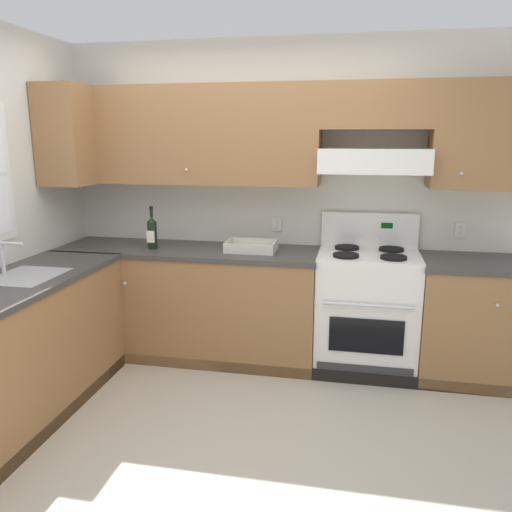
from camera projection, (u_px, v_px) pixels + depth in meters
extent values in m
plane|color=#B2AA99|center=(204.00, 443.00, 3.07)|extent=(7.04, 7.04, 0.00)
cube|color=silver|center=(311.00, 201.00, 4.24)|extent=(4.68, 0.12, 2.55)
cube|color=olive|center=(193.00, 135.00, 4.07)|extent=(2.02, 0.34, 0.76)
cube|color=olive|center=(490.00, 135.00, 3.65)|extent=(0.81, 0.34, 0.76)
cube|color=olive|center=(376.00, 106.00, 3.75)|extent=(0.80, 0.34, 0.34)
cube|color=white|center=(374.00, 160.00, 3.80)|extent=(0.80, 0.46, 0.17)
cube|color=white|center=(374.00, 172.00, 3.61)|extent=(0.80, 0.03, 0.04)
sphere|color=silver|center=(186.00, 170.00, 3.95)|extent=(0.02, 0.02, 0.02)
sphere|color=silver|center=(462.00, 173.00, 3.57)|extent=(0.02, 0.02, 0.02)
cube|color=silver|center=(277.00, 224.00, 4.27)|extent=(0.08, 0.01, 0.12)
cube|color=silver|center=(277.00, 222.00, 4.26)|extent=(0.03, 0.00, 0.03)
cube|color=silver|center=(277.00, 227.00, 4.27)|extent=(0.03, 0.00, 0.03)
cube|color=silver|center=(460.00, 230.00, 3.99)|extent=(0.08, 0.01, 0.12)
cube|color=silver|center=(461.00, 227.00, 3.98)|extent=(0.03, 0.00, 0.03)
cube|color=silver|center=(460.00, 233.00, 3.99)|extent=(0.03, 0.00, 0.03)
cube|color=olive|center=(76.00, 135.00, 4.07)|extent=(0.34, 0.64, 0.76)
cube|color=olive|center=(190.00, 304.00, 4.25)|extent=(2.09, 0.61, 0.87)
cube|color=#3D3A38|center=(189.00, 251.00, 4.15)|extent=(2.11, 0.63, 0.04)
cube|color=olive|center=(468.00, 322.00, 3.84)|extent=(0.72, 0.61, 0.87)
cube|color=#3D3A38|center=(473.00, 263.00, 3.73)|extent=(0.75, 0.63, 0.04)
cube|color=black|center=(273.00, 370.00, 3.93)|extent=(3.54, 0.06, 0.09)
sphere|color=silver|center=(125.00, 283.00, 3.97)|extent=(0.03, 0.03, 0.03)
sphere|color=silver|center=(497.00, 305.00, 3.46)|extent=(0.03, 0.03, 0.03)
cube|color=olive|center=(10.00, 359.00, 3.20)|extent=(0.61, 1.89, 0.87)
cube|color=#3D3A38|center=(2.00, 289.00, 3.10)|extent=(0.63, 1.91, 0.04)
cube|color=black|center=(56.00, 420.00, 3.24)|extent=(0.06, 1.85, 0.09)
cube|color=#999B9E|center=(26.00, 276.00, 3.32)|extent=(0.40, 0.48, 0.01)
cube|color=#28282B|center=(28.00, 287.00, 3.34)|extent=(0.34, 0.42, 0.14)
cylinder|color=silver|center=(3.00, 258.00, 3.32)|extent=(0.03, 0.03, 0.22)
cylinder|color=silver|center=(12.00, 244.00, 3.29)|extent=(0.16, 0.02, 0.02)
cube|color=white|center=(366.00, 313.00, 3.98)|extent=(0.76, 0.58, 0.91)
cube|color=black|center=(366.00, 336.00, 3.71)|extent=(0.53, 0.01, 0.26)
cylinder|color=silver|center=(368.00, 306.00, 3.64)|extent=(0.65, 0.02, 0.02)
cube|color=#333333|center=(364.00, 372.00, 3.78)|extent=(0.70, 0.01, 0.11)
cube|color=white|center=(369.00, 255.00, 3.87)|extent=(0.76, 0.58, 0.02)
cube|color=white|center=(369.00, 231.00, 4.10)|extent=(0.76, 0.04, 0.29)
cube|color=#053F0C|center=(387.00, 226.00, 4.05)|extent=(0.09, 0.01, 0.04)
cylinder|color=black|center=(346.00, 255.00, 3.77)|extent=(0.19, 0.19, 0.02)
cylinder|color=black|center=(346.00, 256.00, 3.77)|extent=(0.07, 0.07, 0.01)
cylinder|color=black|center=(394.00, 257.00, 3.70)|extent=(0.19, 0.19, 0.02)
cylinder|color=black|center=(394.00, 258.00, 3.70)|extent=(0.07, 0.07, 0.01)
cylinder|color=black|center=(347.00, 248.00, 4.04)|extent=(0.19, 0.19, 0.02)
cylinder|color=black|center=(347.00, 248.00, 4.04)|extent=(0.07, 0.07, 0.01)
cylinder|color=black|center=(391.00, 249.00, 3.97)|extent=(0.19, 0.19, 0.02)
cylinder|color=black|center=(391.00, 250.00, 3.97)|extent=(0.07, 0.07, 0.01)
cylinder|color=white|center=(343.00, 233.00, 4.13)|extent=(0.04, 0.02, 0.04)
cylinder|color=white|center=(361.00, 234.00, 4.10)|extent=(0.04, 0.02, 0.04)
cylinder|color=white|center=(379.00, 235.00, 4.08)|extent=(0.04, 0.02, 0.04)
cylinder|color=white|center=(397.00, 235.00, 4.05)|extent=(0.04, 0.02, 0.04)
cylinder|color=black|center=(152.00, 235.00, 4.11)|extent=(0.08, 0.08, 0.22)
cone|color=black|center=(152.00, 220.00, 4.08)|extent=(0.08, 0.08, 0.04)
cylinder|color=black|center=(151.00, 212.00, 4.06)|extent=(0.03, 0.03, 0.09)
cylinder|color=black|center=(151.00, 208.00, 4.06)|extent=(0.03, 0.03, 0.02)
cube|color=silver|center=(150.00, 237.00, 4.07)|extent=(0.07, 0.00, 0.10)
cube|color=beige|center=(251.00, 250.00, 4.04)|extent=(0.31, 0.22, 0.02)
cube|color=beige|center=(248.00, 249.00, 3.91)|extent=(0.39, 0.01, 0.08)
cube|color=beige|center=(255.00, 243.00, 4.16)|extent=(0.39, 0.01, 0.08)
cube|color=beige|center=(228.00, 245.00, 4.07)|extent=(0.01, 0.24, 0.08)
cube|color=beige|center=(275.00, 247.00, 4.00)|extent=(0.01, 0.24, 0.08)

